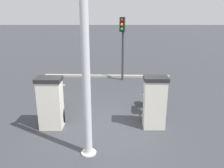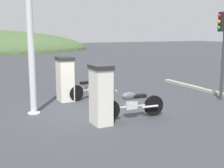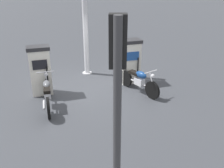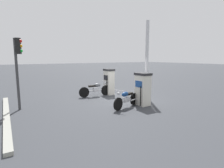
{
  "view_description": "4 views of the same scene",
  "coord_description": "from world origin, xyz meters",
  "px_view_note": "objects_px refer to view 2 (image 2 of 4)",
  "views": [
    {
      "loc": [
        -7.08,
        -0.29,
        3.61
      ],
      "look_at": [
        1.42,
        -0.3,
        0.97
      ],
      "focal_mm": 37.51,
      "sensor_mm": 36.0,
      "label": 1
    },
    {
      "loc": [
        -3.57,
        -9.11,
        2.6
      ],
      "look_at": [
        0.72,
        -0.5,
        0.91
      ],
      "focal_mm": 47.61,
      "sensor_mm": 36.0,
      "label": 2
    },
    {
      "loc": [
        8.23,
        -1.97,
        3.74
      ],
      "look_at": [
        1.48,
        0.35,
        0.75
      ],
      "focal_mm": 40.36,
      "sensor_mm": 36.0,
      "label": 3
    },
    {
      "loc": [
        6.12,
        8.53,
        2.48
      ],
      "look_at": [
        0.9,
        0.44,
        1.04
      ],
      "focal_mm": 29.11,
      "sensor_mm": 36.0,
      "label": 4
    }
  ],
  "objects_px": {
    "motorcycle_near_pump": "(131,104)",
    "canopy_support_pole": "(31,44)",
    "motorcycle_far_pump": "(91,87)",
    "fuel_pump_near": "(101,94)",
    "roadside_traffic_light": "(222,40)",
    "fuel_pump_far": "(65,79)"
  },
  "relations": [
    {
      "from": "motorcycle_near_pump",
      "to": "roadside_traffic_light",
      "type": "height_order",
      "value": "roadside_traffic_light"
    },
    {
      "from": "fuel_pump_far",
      "to": "motorcycle_far_pump",
      "type": "height_order",
      "value": "fuel_pump_far"
    },
    {
      "from": "roadside_traffic_light",
      "to": "canopy_support_pole",
      "type": "distance_m",
      "value": 6.99
    },
    {
      "from": "fuel_pump_near",
      "to": "roadside_traffic_light",
      "type": "height_order",
      "value": "roadside_traffic_light"
    },
    {
      "from": "canopy_support_pole",
      "to": "motorcycle_far_pump",
      "type": "bearing_deg",
      "value": 26.86
    },
    {
      "from": "motorcycle_far_pump",
      "to": "roadside_traffic_light",
      "type": "bearing_deg",
      "value": -29.04
    },
    {
      "from": "motorcycle_near_pump",
      "to": "motorcycle_far_pump",
      "type": "distance_m",
      "value": 3.15
    },
    {
      "from": "canopy_support_pole",
      "to": "fuel_pump_near",
      "type": "bearing_deg",
      "value": -52.9
    },
    {
      "from": "fuel_pump_near",
      "to": "motorcycle_far_pump",
      "type": "relative_size",
      "value": 0.89
    },
    {
      "from": "motorcycle_near_pump",
      "to": "motorcycle_far_pump",
      "type": "relative_size",
      "value": 1.12
    },
    {
      "from": "fuel_pump_far",
      "to": "roadside_traffic_light",
      "type": "xyz_separation_m",
      "value": [
        5.41,
        -2.49,
        1.44
      ]
    },
    {
      "from": "fuel_pump_near",
      "to": "roadside_traffic_light",
      "type": "bearing_deg",
      "value": 8.39
    },
    {
      "from": "fuel_pump_near",
      "to": "canopy_support_pole",
      "type": "relative_size",
      "value": 0.37
    },
    {
      "from": "motorcycle_near_pump",
      "to": "canopy_support_pole",
      "type": "xyz_separation_m",
      "value": [
        -2.54,
        1.88,
        1.78
      ]
    },
    {
      "from": "fuel_pump_near",
      "to": "roadside_traffic_light",
      "type": "xyz_separation_m",
      "value": [
        5.41,
        0.8,
        1.43
      ]
    },
    {
      "from": "fuel_pump_near",
      "to": "canopy_support_pole",
      "type": "xyz_separation_m",
      "value": [
        -1.49,
        1.97,
        1.37
      ]
    },
    {
      "from": "fuel_pump_near",
      "to": "motorcycle_far_pump",
      "type": "distance_m",
      "value": 3.42
    },
    {
      "from": "motorcycle_far_pump",
      "to": "canopy_support_pole",
      "type": "relative_size",
      "value": 0.41
    },
    {
      "from": "fuel_pump_near",
      "to": "motorcycle_near_pump",
      "type": "bearing_deg",
      "value": 4.78
    },
    {
      "from": "motorcycle_near_pump",
      "to": "motorcycle_far_pump",
      "type": "height_order",
      "value": "motorcycle_near_pump"
    },
    {
      "from": "roadside_traffic_light",
      "to": "canopy_support_pole",
      "type": "height_order",
      "value": "canopy_support_pole"
    },
    {
      "from": "roadside_traffic_light",
      "to": "canopy_support_pole",
      "type": "xyz_separation_m",
      "value": [
        -6.9,
        1.17,
        -0.06
      ]
    }
  ]
}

